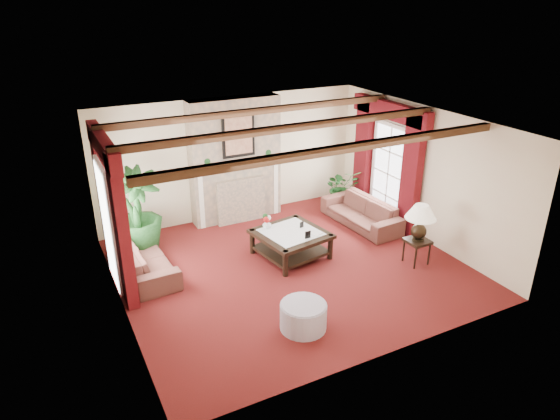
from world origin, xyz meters
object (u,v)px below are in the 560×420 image
coffee_table (291,244)px  side_table (416,251)px  sofa_left (144,253)px  potted_palm (139,230)px  sofa_right (361,208)px  ottoman (303,316)px

coffee_table → side_table: size_ratio=2.54×
sofa_left → potted_palm: size_ratio=1.13×
sofa_right → ottoman: (-2.95, -2.66, -0.18)m
sofa_left → ottoman: 3.26m
sofa_left → ottoman: size_ratio=2.76×
sofa_right → coffee_table: bearing=-78.3°
sofa_left → side_table: 5.00m
sofa_left → sofa_right: size_ratio=0.98×
sofa_left → coffee_table: (2.63, -0.67, -0.13)m
potted_palm → coffee_table: 2.95m
potted_palm → sofa_right: bearing=-11.1°
side_table → ottoman: bearing=-164.8°
sofa_left → ottoman: (1.73, -2.75, -0.17)m
potted_palm → side_table: 5.30m
sofa_right → side_table: 1.89m
sofa_left → potted_palm: (0.09, 0.81, 0.09)m
potted_palm → ottoman: (1.64, -3.56, -0.27)m
sofa_left → potted_palm: 0.82m
sofa_left → side_table: sofa_left is taller
side_table → sofa_left: bearing=156.8°
potted_palm → ottoman: bearing=-65.3°
ottoman → sofa_left: bearing=122.1°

